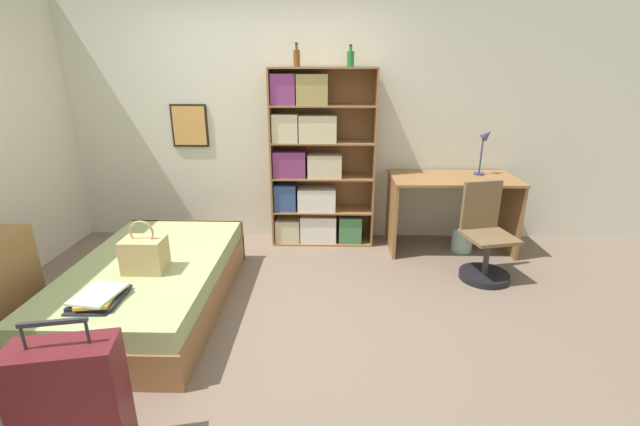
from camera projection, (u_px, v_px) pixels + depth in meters
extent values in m
plane|color=#756051|center=(248.00, 309.00, 3.42)|extent=(14.00, 14.00, 0.00)
cube|color=beige|center=(270.00, 120.00, 4.55)|extent=(10.00, 0.06, 2.60)
cube|color=black|center=(190.00, 126.00, 4.55)|extent=(0.39, 0.02, 0.45)
cube|color=#DB994C|center=(189.00, 126.00, 4.54)|extent=(0.35, 0.01, 0.41)
cube|color=olive|center=(153.00, 293.00, 3.39)|extent=(1.10, 1.88, 0.26)
cube|color=#9EAD70|center=(149.00, 270.00, 3.33)|extent=(1.07, 1.85, 0.15)
cube|color=olive|center=(188.00, 240.00, 4.24)|extent=(1.10, 0.04, 0.41)
cube|color=tan|center=(145.00, 255.00, 3.12)|extent=(0.29, 0.21, 0.25)
torus|color=tan|center=(141.00, 232.00, 3.06)|extent=(0.18, 0.02, 0.18)
cube|color=#232328|center=(97.00, 301.00, 2.73)|extent=(0.27, 0.34, 0.01)
cube|color=#232328|center=(100.00, 297.00, 2.74)|extent=(0.29, 0.32, 0.02)
cube|color=gold|center=(100.00, 295.00, 2.73)|extent=(0.24, 0.35, 0.02)
cube|color=silver|center=(98.00, 294.00, 2.71)|extent=(0.28, 0.34, 0.02)
cube|color=#5B191E|center=(72.00, 406.00, 2.00)|extent=(0.50, 0.30, 0.66)
cylinder|color=#2D2D33|center=(23.00, 337.00, 1.85)|extent=(0.01, 0.01, 0.12)
cylinder|color=#2D2D33|center=(87.00, 331.00, 1.89)|extent=(0.01, 0.01, 0.12)
cube|color=#2D2D33|center=(53.00, 323.00, 1.85)|extent=(0.28, 0.08, 0.02)
cube|color=olive|center=(272.00, 159.00, 4.47)|extent=(0.02, 0.33, 1.83)
cube|color=olive|center=(373.00, 160.00, 4.45)|extent=(0.02, 0.33, 1.83)
cube|color=olive|center=(323.00, 157.00, 4.61)|extent=(1.07, 0.01, 1.83)
cube|color=olive|center=(323.00, 240.00, 4.75)|extent=(1.04, 0.33, 0.02)
cube|color=olive|center=(323.00, 209.00, 4.64)|extent=(1.04, 0.33, 0.02)
cube|color=olive|center=(323.00, 177.00, 4.52)|extent=(1.04, 0.33, 0.02)
cube|color=olive|center=(323.00, 142.00, 4.40)|extent=(1.04, 0.33, 0.02)
cube|color=olive|center=(323.00, 105.00, 4.28)|extent=(1.04, 0.33, 0.02)
cube|color=olive|center=(323.00, 68.00, 4.16)|extent=(1.04, 0.33, 0.02)
cube|color=beige|center=(288.00, 229.00, 4.70)|extent=(0.26, 0.25, 0.25)
cube|color=silver|center=(318.00, 227.00, 4.69)|extent=(0.38, 0.25, 0.29)
cube|color=#427A4C|center=(350.00, 228.00, 4.68)|extent=(0.24, 0.25, 0.29)
cube|color=#334C84|center=(286.00, 196.00, 4.58)|extent=(0.23, 0.25, 0.28)
cube|color=silver|center=(317.00, 199.00, 4.58)|extent=(0.40, 0.25, 0.24)
cube|color=#7A336B|center=(290.00, 164.00, 4.46)|extent=(0.33, 0.25, 0.27)
cube|color=beige|center=(325.00, 165.00, 4.46)|extent=(0.35, 0.25, 0.24)
cube|color=beige|center=(286.00, 128.00, 4.34)|extent=(0.26, 0.25, 0.28)
cube|color=beige|center=(318.00, 128.00, 4.34)|extent=(0.38, 0.25, 0.27)
cube|color=#7A336B|center=(284.00, 89.00, 4.22)|extent=(0.24, 0.25, 0.30)
cube|color=#99894C|center=(312.00, 89.00, 4.22)|extent=(0.31, 0.25, 0.29)
cylinder|color=brown|center=(297.00, 58.00, 4.14)|extent=(0.07, 0.07, 0.16)
cylinder|color=brown|center=(296.00, 47.00, 4.11)|extent=(0.03, 0.03, 0.05)
cylinder|color=#232328|center=(296.00, 43.00, 4.10)|extent=(0.03, 0.03, 0.02)
cylinder|color=#1E6B2D|center=(350.00, 59.00, 4.11)|extent=(0.07, 0.07, 0.14)
cylinder|color=#1E6B2D|center=(351.00, 49.00, 4.08)|extent=(0.03, 0.03, 0.04)
cylinder|color=#232328|center=(351.00, 45.00, 4.07)|extent=(0.03, 0.03, 0.02)
cube|color=olive|center=(454.00, 178.00, 4.32)|extent=(1.25, 0.66, 0.02)
cube|color=olive|center=(391.00, 214.00, 4.46)|extent=(0.03, 0.62, 0.75)
cube|color=olive|center=(509.00, 215.00, 4.43)|extent=(0.03, 0.62, 0.75)
cylinder|color=navy|center=(479.00, 174.00, 4.41)|extent=(0.11, 0.11, 0.02)
cylinder|color=navy|center=(481.00, 155.00, 4.35)|extent=(0.02, 0.02, 0.37)
cone|color=navy|center=(487.00, 135.00, 4.28)|extent=(0.13, 0.09, 0.13)
cylinder|color=black|center=(484.00, 276.00, 3.89)|extent=(0.44, 0.44, 0.06)
cylinder|color=#333338|center=(486.00, 259.00, 3.84)|extent=(0.05, 0.05, 0.40)
cube|color=brown|center=(489.00, 237.00, 3.77)|extent=(0.48, 0.48, 0.03)
cube|color=brown|center=(481.00, 205.00, 3.86)|extent=(0.36, 0.12, 0.44)
cylinder|color=#99C1B2|center=(462.00, 240.00, 4.46)|extent=(0.21, 0.21, 0.25)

